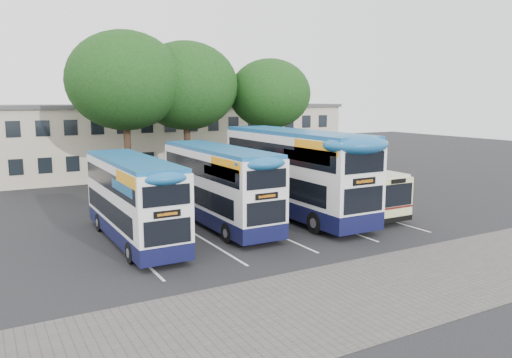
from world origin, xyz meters
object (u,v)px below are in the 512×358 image
Objects in this scene: bus_dd_left at (133,196)px; bus_dd_mid at (218,182)px; lamp_post at (270,118)px; bus_dd_right at (294,169)px; tree_mid at (186,86)px; bus_single at (341,185)px; tree_left at (125,81)px; tree_right at (270,94)px.

bus_dd_mid is (4.82, 0.91, 0.12)m from bus_dd_left.
lamp_post is 0.95× the size of bus_dd_left.
bus_dd_mid is at bearing -129.61° from lamp_post.
bus_dd_right is (9.54, 0.80, 0.52)m from bus_dd_left.
tree_mid is 13.00m from bus_dd_right.
bus_dd_left is (-7.75, -12.70, -5.44)m from tree_mid.
tree_mid is at bearing 112.32° from bus_single.
tree_mid reaches higher than bus_dd_left.
tree_left is 1.20× the size of bus_dd_left.
tree_mid is 1.09× the size of bus_dd_mid.
lamp_post is at bearing 42.16° from bus_dd_left.
bus_dd_right is (1.79, -11.90, -4.92)m from tree_mid.
bus_single is at bearing -103.67° from lamp_post.
bus_dd_right is (-4.66, -10.52, -4.35)m from tree_right.
lamp_post is 13.59m from tree_left.
lamp_post reaches higher than bus_dd_mid.
tree_right is 0.83× the size of bus_dd_right.
tree_mid is (-8.47, -1.99, 2.54)m from lamp_post.
bus_dd_mid is at bearing 176.91° from bus_single.
bus_dd_mid reaches higher than bus_single.
tree_right reaches higher than bus_dd_right.
tree_right is 12.24m from bus_single.
lamp_post is 0.83× the size of tree_mid.
lamp_post reaches higher than bus_dd_left.
bus_dd_right is at bearing -81.45° from tree_mid.
tree_left is 1.25× the size of bus_single.
bus_dd_left is at bearing -141.45° from tree_right.
bus_dd_right is (4.72, -0.12, 0.40)m from bus_dd_mid.
bus_dd_left is 12.79m from bus_single.
tree_mid reaches higher than bus_dd_mid.
tree_right reaches higher than lamp_post.
tree_mid is at bearing 3.91° from tree_left.
tree_left is 4.65m from tree_mid.
lamp_post is 1.00× the size of bus_single.
tree_left is 11.16m from tree_right.
bus_dd_mid is (-9.38, -10.40, -4.75)m from tree_right.
lamp_post is 18.10m from bus_dd_mid.
bus_dd_right is at bearing 4.77° from bus_dd_left.
tree_left is 1.04× the size of tree_mid.
bus_dd_right is (6.42, -11.59, -5.20)m from tree_left.
tree_mid is at bearing 58.59° from bus_dd_left.
bus_dd_mid is 4.74m from bus_dd_right.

